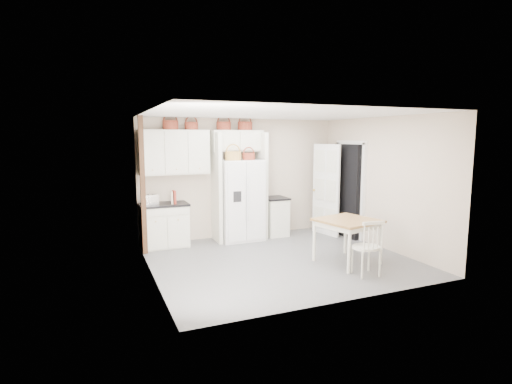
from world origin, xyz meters
name	(u,v)px	position (x,y,z in m)	size (l,w,h in m)	color
floor	(280,260)	(0.00, 0.00, 0.00)	(4.50, 4.50, 0.00)	#535353
ceiling	(281,114)	(0.00, 0.00, 2.60)	(4.50, 4.50, 0.00)	white
wall_back	(241,178)	(0.00, 2.00, 1.30)	(4.50, 4.50, 0.00)	beige
wall_left	(150,196)	(-2.25, 0.00, 1.30)	(4.00, 4.00, 0.00)	beige
wall_right	(382,183)	(2.25, 0.00, 1.30)	(4.00, 4.00, 0.00)	beige
refrigerator	(240,200)	(-0.15, 1.64, 0.86)	(0.89, 0.72, 1.73)	white
base_cab_left	(165,226)	(-1.76, 1.70, 0.42)	(0.91, 0.58, 0.84)	silver
base_cab_right	(275,217)	(0.70, 1.70, 0.41)	(0.47, 0.56, 0.83)	silver
dining_table	(347,241)	(1.02, -0.60, 0.39)	(0.93, 0.93, 0.78)	brown
windsor_chair	(366,247)	(0.92, -1.26, 0.46)	(0.45, 0.41, 0.92)	silver
counter_left	(164,205)	(-1.76, 1.70, 0.86)	(0.95, 0.61, 0.04)	black
counter_right	(275,198)	(0.70, 1.70, 0.85)	(0.51, 0.60, 0.04)	black
toaster	(151,200)	(-2.02, 1.68, 0.98)	(0.29, 0.17, 0.20)	silver
cookbook_red	(174,197)	(-1.57, 1.62, 1.01)	(0.04, 0.18, 0.26)	maroon
cookbook_cream	(172,198)	(-1.61, 1.62, 1.00)	(0.04, 0.16, 0.24)	beige
basket_upper_b	(171,125)	(-1.56, 1.83, 2.44)	(0.31, 0.31, 0.18)	#611F12
basket_upper_c	(191,126)	(-1.14, 1.83, 2.43)	(0.27, 0.27, 0.16)	#611F12
basket_bridge_a	(224,126)	(-0.44, 1.83, 2.44)	(0.31, 0.31, 0.17)	#611F12
basket_bridge_b	(245,126)	(0.04, 1.83, 2.44)	(0.32, 0.32, 0.18)	#611F12
basket_fridge_a	(233,156)	(-0.34, 1.54, 1.82)	(0.34, 0.34, 0.18)	#A37C32
basket_fridge_b	(249,156)	(0.01, 1.54, 1.80)	(0.27, 0.27, 0.15)	#611F12
upper_cabinet	(174,152)	(-1.50, 1.83, 1.90)	(1.40, 0.34, 0.90)	silver
bridge_cabinet	(237,141)	(-0.15, 1.83, 2.12)	(1.12, 0.34, 0.45)	silver
fridge_panel_left	(216,188)	(-0.66, 1.70, 1.15)	(0.08, 0.60, 2.30)	silver
fridge_panel_right	(261,185)	(0.36, 1.70, 1.15)	(0.08, 0.60, 2.30)	silver
trim_post	(143,186)	(-2.20, 1.35, 1.30)	(0.09, 0.09, 2.60)	#3A2418
doorway_void	(348,191)	(2.16, 1.00, 1.02)	(0.18, 0.85, 2.05)	black
door_slab	(326,190)	(1.80, 1.33, 1.02)	(0.80, 0.04, 2.05)	white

